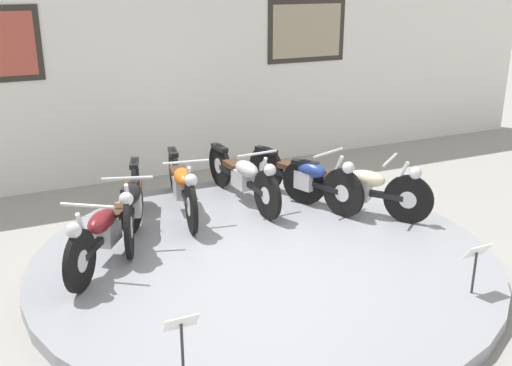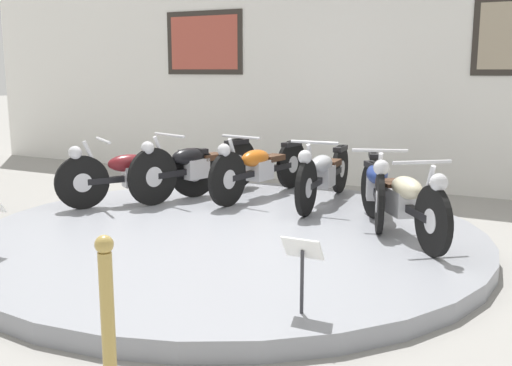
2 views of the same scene
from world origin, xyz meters
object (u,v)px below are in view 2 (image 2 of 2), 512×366
Objects in this scene: motorcycle_maroon at (137,172)px; motorcycle_silver at (324,172)px; motorcycle_black at (195,165)px; motorcycle_cream at (402,197)px; motorcycle_blue at (376,183)px; motorcycle_orange at (260,166)px; info_placard_front_centre at (302,259)px.

motorcycle_maroon is 0.84× the size of motorcycle_silver.
motorcycle_black is 2.75m from motorcycle_cream.
motorcycle_blue is (2.68, 0.60, 0.00)m from motorcycle_maroon.
motorcycle_silver is at bearing 140.12° from motorcycle_cream.
motorcycle_maroon is 0.74m from motorcycle_black.
motorcycle_orange reaches higher than motorcycle_silver.
motorcycle_orange is (1.13, 0.95, 0.01)m from motorcycle_maroon.
motorcycle_orange is 3.84× the size of info_placard_front_centre.
motorcycle_silver is 1.24× the size of motorcycle_cream.
motorcycle_black reaches higher than motorcycle_blue.
motorcycle_cream is at bearing -55.25° from motorcycle_blue.
motorcycle_black is at bearing 179.92° from motorcycle_blue.
motorcycle_silver is (1.54, 0.35, -0.02)m from motorcycle_black.
motorcycle_orange is (0.71, 0.35, -0.01)m from motorcycle_black.
motorcycle_maroon is at bearing -139.89° from motorcycle_orange.
info_placard_front_centre is (2.97, -2.12, -0.00)m from motorcycle_maroon.
info_placard_front_centre is at bearing -83.87° from motorcycle_blue.
motorcycle_black is 0.79m from motorcycle_orange.
motorcycle_maroon is 2.75m from motorcycle_blue.
motorcycle_cream is (1.14, -0.95, -0.00)m from motorcycle_silver.
motorcycle_blue is at bearing -0.08° from motorcycle_black.
info_placard_front_centre is at bearing -46.84° from motorcycle_black.
motorcycle_black reaches higher than motorcycle_cream.
motorcycle_silver is 1.48m from motorcycle_cream.
motorcycle_black reaches higher than motorcycle_maroon.
motorcycle_black reaches higher than motorcycle_orange.
motorcycle_maroon is at bearing -167.35° from motorcycle_blue.
motorcycle_maroon is 1.48m from motorcycle_orange.
motorcycle_maroon is at bearing -179.98° from motorcycle_cream.
motorcycle_cream is at bearing 0.02° from motorcycle_maroon.
motorcycle_cream is at bearing -12.70° from motorcycle_black.
motorcycle_maroon is 0.84× the size of motorcycle_orange.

